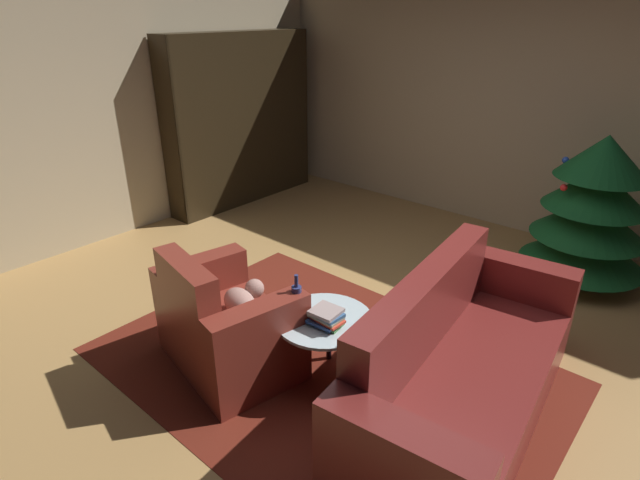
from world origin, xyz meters
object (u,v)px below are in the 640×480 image
coffee_table (324,325)px  decorated_tree (592,211)px  bookshelf_unit (248,120)px  bottle_on_table (297,302)px  couch_red (460,374)px  book_stack_on_table (326,317)px  armchair_red (226,326)px

coffee_table → decorated_tree: size_ratio=0.48×
bookshelf_unit → decorated_tree: bookshelf_unit is taller
bottle_on_table → decorated_tree: size_ratio=0.24×
couch_red → book_stack_on_table: 0.85m
book_stack_on_table → bottle_on_table: bottle_on_table is taller
armchair_red → bottle_on_table: (0.45, 0.22, 0.27)m
book_stack_on_table → decorated_tree: decorated_tree is taller
decorated_tree → coffee_table: bearing=-109.5°
bookshelf_unit → bottle_on_table: bearing=-37.4°
book_stack_on_table → decorated_tree: bearing=71.9°
couch_red → decorated_tree: 2.30m
book_stack_on_table → decorated_tree: 2.68m
decorated_tree → bookshelf_unit: bearing=-173.6°
coffee_table → book_stack_on_table: (0.05, -0.05, 0.11)m
couch_red → coffee_table: size_ratio=3.31×
bookshelf_unit → couch_red: (3.82, -1.83, -0.69)m
coffee_table → bottle_on_table: size_ratio=1.99×
bottle_on_table → bookshelf_unit: bearing=142.6°
bottle_on_table → book_stack_on_table: bearing=21.1°
coffee_table → book_stack_on_table: book_stack_on_table is taller
book_stack_on_table → bottle_on_table: (-0.18, -0.07, 0.07)m
bookshelf_unit → bottle_on_table: size_ratio=6.46×
armchair_red → book_stack_on_table: (0.63, 0.29, 0.20)m
couch_red → book_stack_on_table: (-0.79, -0.28, 0.19)m
book_stack_on_table → decorated_tree: (0.83, 2.54, 0.16)m
coffee_table → decorated_tree: (0.88, 2.50, 0.27)m
armchair_red → coffee_table: armchair_red is taller
armchair_red → bottle_on_table: armchair_red is taller
bookshelf_unit → book_stack_on_table: 3.72m
couch_red → armchair_red: bearing=-158.0°
armchair_red → decorated_tree: (1.46, 2.84, 0.36)m
book_stack_on_table → bottle_on_table: 0.21m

